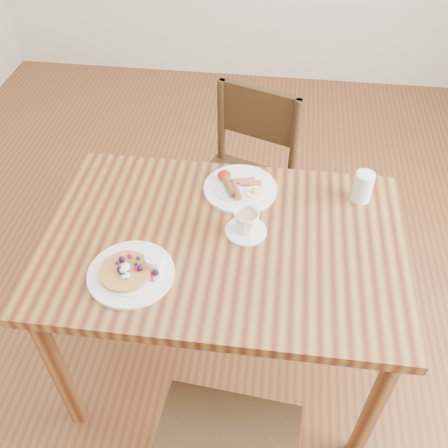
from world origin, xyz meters
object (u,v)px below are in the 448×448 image
(chair_far, at_px, (244,178))
(teacup_saucer, at_px, (246,223))
(breakfast_plate, at_px, (239,187))
(pancake_plate, at_px, (132,271))
(water_glass, at_px, (363,187))
(dining_table, at_px, (224,258))

(chair_far, bearing_deg, teacup_saucer, 115.46)
(teacup_saucer, bearing_deg, chair_far, 95.76)
(chair_far, distance_m, teacup_saucer, 0.66)
(chair_far, distance_m, breakfast_plate, 0.46)
(chair_far, height_order, pancake_plate, chair_far)
(breakfast_plate, bearing_deg, chair_far, 92.06)
(teacup_saucer, bearing_deg, pancake_plate, -145.27)
(chair_far, xyz_separation_m, water_glass, (0.45, -0.37, 0.31))
(breakfast_plate, distance_m, water_glass, 0.44)
(teacup_saucer, height_order, water_glass, water_glass)
(breakfast_plate, height_order, teacup_saucer, teacup_saucer)
(pancake_plate, relative_size, breakfast_plate, 1.00)
(pancake_plate, bearing_deg, dining_table, 35.49)
(breakfast_plate, bearing_deg, water_glass, 0.82)
(chair_far, relative_size, pancake_plate, 3.26)
(chair_far, relative_size, breakfast_plate, 3.26)
(dining_table, relative_size, pancake_plate, 4.44)
(chair_far, distance_m, water_glass, 0.66)
(breakfast_plate, relative_size, water_glass, 2.37)
(pancake_plate, bearing_deg, breakfast_plate, 57.05)
(chair_far, distance_m, pancake_plate, 0.90)
(teacup_saucer, relative_size, water_glass, 1.23)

